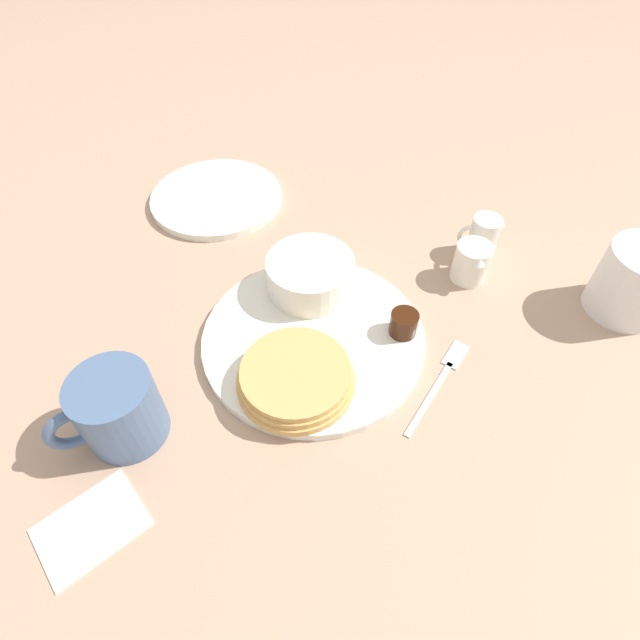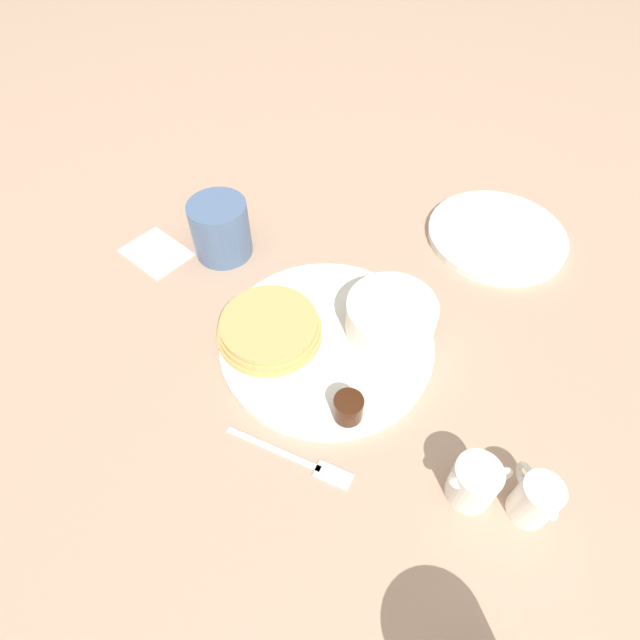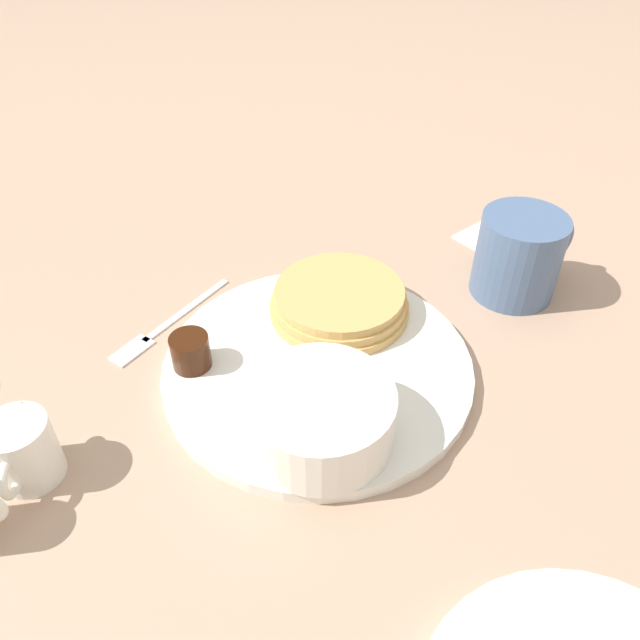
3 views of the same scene
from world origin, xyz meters
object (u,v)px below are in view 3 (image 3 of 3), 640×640
plate (318,367)px  bowl (320,414)px  creamer_pitcher_near (23,451)px  coffee_mug (520,255)px  fork (160,329)px

plate → bowl: (-0.06, -0.06, 0.03)m
plate → creamer_pitcher_near: (-0.23, 0.08, 0.02)m
coffee_mug → fork: size_ratio=0.75×
plate → coffee_mug: 0.24m
plate → coffee_mug: bearing=-15.2°
bowl → coffee_mug: coffee_mug is taller
creamer_pitcher_near → fork: bearing=23.1°
coffee_mug → creamer_pitcher_near: coffee_mug is taller
bowl → creamer_pitcher_near: 0.22m
creamer_pitcher_near → fork: creamer_pitcher_near is taller
plate → creamer_pitcher_near: bearing=161.1°
bowl → coffee_mug: bearing=-0.5°
bowl → fork: bowl is taller
bowl → fork: size_ratio=0.75×
plate → fork: (-0.07, 0.15, -0.00)m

